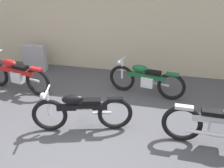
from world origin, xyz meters
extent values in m
plane|color=#47474C|center=(0.00, 0.00, 0.00)|extent=(40.00, 40.00, 0.00)
cube|color=beige|center=(0.00, 3.84, 1.64)|extent=(18.00, 0.30, 3.27)
cube|color=#9E9EA3|center=(-2.61, 3.12, 0.41)|extent=(0.74, 0.24, 0.81)
torus|color=black|center=(-0.70, 0.23, 0.35)|extent=(0.69, 0.27, 0.70)
torus|color=black|center=(0.54, 0.58, 0.35)|extent=(0.69, 0.27, 0.70)
cube|color=silver|center=(-0.03, 0.42, 0.37)|extent=(0.35, 0.27, 0.27)
cube|color=black|center=(-0.08, 0.40, 0.52)|extent=(0.97, 0.36, 0.11)
ellipsoid|color=black|center=(-0.24, 0.36, 0.69)|extent=(0.46, 0.30, 0.19)
cube|color=black|center=(0.09, 0.45, 0.64)|extent=(0.41, 0.27, 0.08)
cube|color=black|center=(0.54, 0.58, 0.67)|extent=(0.33, 0.19, 0.06)
cylinder|color=silver|center=(-0.70, 0.23, 0.61)|extent=(0.05, 0.05, 0.53)
cylinder|color=silver|center=(-0.70, 0.23, 0.87)|extent=(0.18, 0.54, 0.03)
sphere|color=silver|center=(-0.77, 0.21, 0.78)|extent=(0.13, 0.13, 0.13)
cylinder|color=silver|center=(0.12, 0.58, 0.30)|extent=(0.66, 0.24, 0.06)
torus|color=black|center=(-1.67, 1.56, 0.37)|extent=(0.75, 0.24, 0.75)
cube|color=silver|center=(-2.30, 1.68, 0.40)|extent=(0.36, 0.27, 0.29)
cube|color=#B21919|center=(-2.35, 1.69, 0.56)|extent=(1.05, 0.31, 0.12)
ellipsoid|color=#B21919|center=(-2.53, 1.73, 0.74)|extent=(0.48, 0.29, 0.21)
cube|color=black|center=(-2.17, 1.66, 0.69)|extent=(0.44, 0.26, 0.08)
cube|color=#B21919|center=(-1.67, 1.56, 0.72)|extent=(0.35, 0.19, 0.06)
cylinder|color=silver|center=(-2.07, 1.76, 0.32)|extent=(0.72, 0.20, 0.06)
torus|color=black|center=(1.82, 0.49, 0.37)|extent=(0.74, 0.11, 0.74)
cube|color=silver|center=(2.46, 0.47, 0.39)|extent=(0.33, 0.21, 0.28)
cube|color=#ADADB2|center=(2.51, 0.47, 0.55)|extent=(1.05, 0.13, 0.12)
cube|color=black|center=(2.33, 0.48, 0.69)|extent=(0.41, 0.19, 0.08)
cube|color=#ADADB2|center=(1.82, 0.49, 0.72)|extent=(0.33, 0.13, 0.06)
cylinder|color=silver|center=(2.25, 0.36, 0.32)|extent=(0.71, 0.08, 0.06)
torus|color=black|center=(0.34, 2.33, 0.35)|extent=(0.70, 0.21, 0.70)
torus|color=black|center=(1.61, 2.10, 0.35)|extent=(0.70, 0.21, 0.70)
cube|color=silver|center=(1.02, 2.21, 0.37)|extent=(0.33, 0.24, 0.27)
cube|color=#145128|center=(0.97, 2.22, 0.52)|extent=(0.98, 0.27, 0.11)
ellipsoid|color=#145128|center=(0.80, 2.25, 0.69)|extent=(0.45, 0.26, 0.19)
cube|color=black|center=(1.14, 2.19, 0.64)|extent=(0.41, 0.24, 0.08)
cube|color=#145128|center=(1.61, 2.10, 0.67)|extent=(0.32, 0.17, 0.06)
cylinder|color=silver|center=(0.34, 2.33, 0.61)|extent=(0.05, 0.05, 0.53)
cylinder|color=silver|center=(0.34, 2.33, 0.87)|extent=(0.13, 0.55, 0.03)
sphere|color=silver|center=(0.26, 2.35, 0.78)|extent=(0.13, 0.13, 0.13)
cylinder|color=silver|center=(1.23, 2.29, 0.30)|extent=(0.67, 0.18, 0.06)
camera|label=1|loc=(1.44, -3.53, 2.98)|focal=39.81mm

